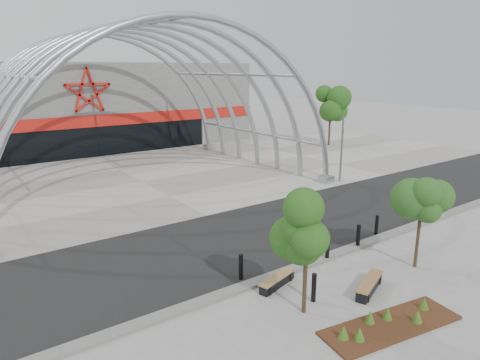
{
  "coord_description": "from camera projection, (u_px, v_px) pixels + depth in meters",
  "views": [
    {
      "loc": [
        -10.92,
        -11.22,
        7.52
      ],
      "look_at": [
        0.0,
        4.0,
        2.6
      ],
      "focal_mm": 32.0,
      "sensor_mm": 36.0,
      "label": 1
    }
  ],
  "objects": [
    {
      "name": "ground",
      "position": [
        299.0,
        264.0,
        16.89
      ],
      "size": [
        140.0,
        140.0,
        0.0
      ],
      "primitive_type": "plane",
      "color": "gray",
      "rests_on": "ground"
    },
    {
      "name": "road",
      "position": [
        246.0,
        237.0,
        19.64
      ],
      "size": [
        140.0,
        7.0,
        0.02
      ],
      "primitive_type": "cube",
      "color": "black",
      "rests_on": "ground"
    },
    {
      "name": "forecourt",
      "position": [
        142.0,
        182.0,
        29.07
      ],
      "size": [
        60.0,
        17.0,
        0.04
      ],
      "primitive_type": "cube",
      "color": "gray",
      "rests_on": "ground"
    },
    {
      "name": "kerb",
      "position": [
        303.0,
        265.0,
        16.68
      ],
      "size": [
        60.0,
        0.5,
        0.12
      ],
      "primitive_type": "cube",
      "color": "#64635F",
      "rests_on": "ground"
    },
    {
      "name": "arena_building",
      "position": [
        66.0,
        105.0,
        42.16
      ],
      "size": [
        34.0,
        15.24,
        8.0
      ],
      "color": "slate",
      "rests_on": "ground"
    },
    {
      "name": "vault_canopy",
      "position": [
        142.0,
        182.0,
        29.07
      ],
      "size": [
        20.8,
        15.8,
        20.36
      ],
      "color": "#A4A9AF",
      "rests_on": "ground"
    },
    {
      "name": "planting_bed",
      "position": [
        389.0,
        323.0,
        12.8
      ],
      "size": [
        4.69,
        2.11,
        0.48
      ],
      "color": "#37180D",
      "rests_on": "ground"
    },
    {
      "name": "signal_pole",
      "position": [
        342.0,
        148.0,
        28.63
      ],
      "size": [
        0.26,
        0.63,
        4.47
      ],
      "color": "slate",
      "rests_on": "ground"
    },
    {
      "name": "street_tree_0",
      "position": [
        307.0,
        222.0,
        12.83
      ],
      "size": [
        1.86,
        1.86,
        4.24
      ],
      "color": "black",
      "rests_on": "ground"
    },
    {
      "name": "street_tree_1",
      "position": [
        422.0,
        201.0,
        16.01
      ],
      "size": [
        1.59,
        1.59,
        3.76
      ],
      "color": "#2F2515",
      "rests_on": "ground"
    },
    {
      "name": "bench_0",
      "position": [
        277.0,
        281.0,
        15.16
      ],
      "size": [
        1.83,
        0.86,
        0.38
      ],
      "color": "black",
      "rests_on": "ground"
    },
    {
      "name": "bench_1",
      "position": [
        369.0,
        286.0,
        14.81
      ],
      "size": [
        2.0,
        1.15,
        0.42
      ],
      "color": "black",
      "rests_on": "ground"
    },
    {
      "name": "bollard_0",
      "position": [
        241.0,
        267.0,
        15.56
      ],
      "size": [
        0.16,
        0.16,
        0.99
      ],
      "primitive_type": "cylinder",
      "color": "black",
      "rests_on": "ground"
    },
    {
      "name": "bollard_1",
      "position": [
        314.0,
        288.0,
        14.1
      ],
      "size": [
        0.16,
        0.16,
        1.0
      ],
      "primitive_type": "cylinder",
      "color": "black",
      "rests_on": "ground"
    },
    {
      "name": "bollard_2",
      "position": [
        328.0,
        249.0,
        17.13
      ],
      "size": [
        0.16,
        0.16,
        0.99
      ],
      "primitive_type": "cylinder",
      "color": "black",
      "rests_on": "ground"
    },
    {
      "name": "bollard_3",
      "position": [
        358.0,
        236.0,
        18.34
      ],
      "size": [
        0.17,
        0.17,
        1.05
      ],
      "primitive_type": "cylinder",
      "color": "black",
      "rests_on": "ground"
    },
    {
      "name": "bollard_4",
      "position": [
        377.0,
        225.0,
        19.75
      ],
      "size": [
        0.15,
        0.15,
        0.96
      ],
      "primitive_type": "cylinder",
      "color": "black",
      "rests_on": "ground"
    },
    {
      "name": "bg_tree_1",
      "position": [
        331.0,
        103.0,
        41.8
      ],
      "size": [
        2.7,
        2.7,
        5.91
      ],
      "color": "black",
      "rests_on": "ground"
    }
  ]
}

